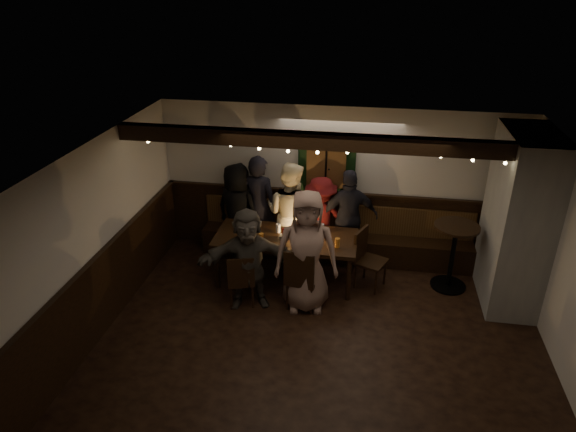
% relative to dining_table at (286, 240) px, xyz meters
% --- Properties ---
extents(room, '(6.02, 5.01, 2.62)m').
position_rel_dining_table_xyz_m(room, '(1.77, 0.02, 0.35)').
color(room, black).
rests_on(room, ground).
extents(dining_table, '(2.21, 0.95, 0.96)m').
position_rel_dining_table_xyz_m(dining_table, '(0.00, 0.00, 0.00)').
color(dining_table, black).
rests_on(dining_table, ground).
extents(chair_near_left, '(0.49, 0.49, 0.86)m').
position_rel_dining_table_xyz_m(chair_near_left, '(-0.52, -0.81, -0.24)').
color(chair_near_left, black).
rests_on(chair_near_left, ground).
extents(chair_near_right, '(0.51, 0.51, 0.99)m').
position_rel_dining_table_xyz_m(chair_near_right, '(0.35, -0.73, -0.17)').
color(chair_near_right, black).
rests_on(chair_near_right, ground).
extents(chair_end, '(0.57, 0.57, 0.95)m').
position_rel_dining_table_xyz_m(chair_end, '(1.26, 0.08, -0.19)').
color(chair_end, black).
rests_on(chair_end, ground).
extents(high_top, '(0.68, 0.68, 1.08)m').
position_rel_dining_table_xyz_m(high_top, '(2.57, 0.25, -0.04)').
color(high_top, black).
rests_on(high_top, ground).
extents(person_a, '(0.94, 0.77, 1.66)m').
position_rel_dining_table_xyz_m(person_a, '(-0.96, 0.72, 0.11)').
color(person_a, black).
rests_on(person_a, ground).
extents(person_b, '(0.72, 0.54, 1.82)m').
position_rel_dining_table_xyz_m(person_b, '(-0.60, 0.77, 0.19)').
color(person_b, black).
rests_on(person_b, ground).
extents(person_c, '(1.03, 0.92, 1.77)m').
position_rel_dining_table_xyz_m(person_c, '(-0.04, 0.66, 0.16)').
color(person_c, beige).
rests_on(person_c, ground).
extents(person_d, '(1.12, 0.91, 1.51)m').
position_rel_dining_table_xyz_m(person_d, '(0.46, 0.76, 0.03)').
color(person_d, '#530E10').
rests_on(person_d, ground).
extents(person_e, '(1.05, 0.64, 1.67)m').
position_rel_dining_table_xyz_m(person_e, '(0.93, 0.76, 0.11)').
color(person_e, black).
rests_on(person_e, ground).
extents(person_f, '(1.51, 0.79, 1.56)m').
position_rel_dining_table_xyz_m(person_f, '(-0.42, -0.74, 0.06)').
color(person_f, '#3D3731').
rests_on(person_f, ground).
extents(person_g, '(0.99, 0.72, 1.86)m').
position_rel_dining_table_xyz_m(person_g, '(0.41, -0.66, 0.21)').
color(person_g, '#886A5E').
rests_on(person_g, ground).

